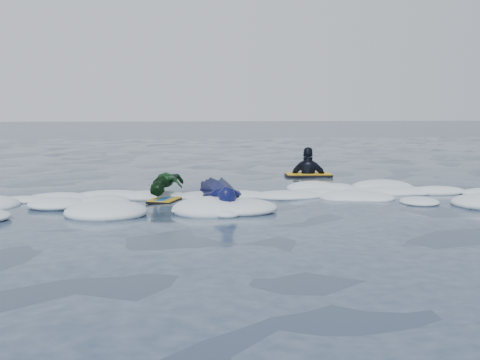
% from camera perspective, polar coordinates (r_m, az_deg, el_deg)
% --- Properties ---
extents(ground, '(120.00, 120.00, 0.00)m').
position_cam_1_polar(ground, '(8.62, -1.49, -3.19)').
color(ground, '#172237').
rests_on(ground, ground).
extents(foam_band, '(12.00, 3.10, 0.30)m').
position_cam_1_polar(foam_band, '(9.64, -1.98, -2.12)').
color(foam_band, white).
rests_on(foam_band, ground).
extents(prone_woman_unit, '(0.71, 1.60, 0.40)m').
position_cam_1_polar(prone_woman_unit, '(9.16, -1.88, -1.29)').
color(prone_woman_unit, black).
rests_on(prone_woman_unit, ground).
extents(prone_child_unit, '(0.80, 1.25, 0.44)m').
position_cam_1_polar(prone_child_unit, '(9.93, -6.97, -0.59)').
color(prone_child_unit, black).
rests_on(prone_child_unit, ground).
extents(waiting_rider_unit, '(1.03, 0.61, 1.50)m').
position_cam_1_polar(waiting_rider_unit, '(13.29, 6.50, -0.07)').
color(waiting_rider_unit, black).
rests_on(waiting_rider_unit, ground).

